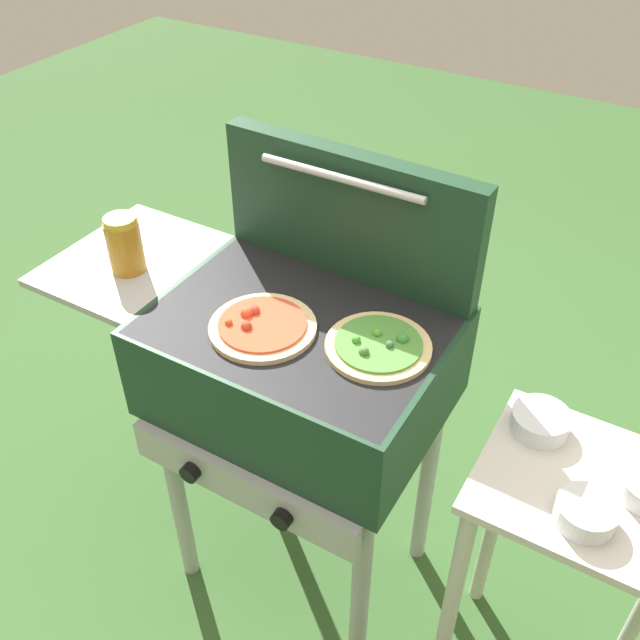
# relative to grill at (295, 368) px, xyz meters

# --- Properties ---
(ground_plane) EXTENTS (8.00, 8.00, 0.00)m
(ground_plane) POSITION_rel_grill_xyz_m (0.01, 0.00, -0.76)
(ground_plane) COLOR #38602D
(grill) EXTENTS (0.96, 0.53, 0.90)m
(grill) POSITION_rel_grill_xyz_m (0.00, 0.00, 0.00)
(grill) COLOR #193823
(grill) RESTS_ON ground_plane
(grill_lid_open) EXTENTS (0.63, 0.09, 0.30)m
(grill_lid_open) POSITION_rel_grill_xyz_m (0.01, 0.22, 0.30)
(grill_lid_open) COLOR #193823
(grill_lid_open) RESTS_ON grill
(pizza_pepperoni) EXTENTS (0.23, 0.23, 0.04)m
(pizza_pepperoni) POSITION_rel_grill_xyz_m (-0.04, -0.06, 0.15)
(pizza_pepperoni) COLOR beige
(pizza_pepperoni) RESTS_ON grill
(pizza_veggie) EXTENTS (0.22, 0.22, 0.03)m
(pizza_veggie) POSITION_rel_grill_xyz_m (0.20, 0.00, 0.15)
(pizza_veggie) COLOR #E0C17F
(pizza_veggie) RESTS_ON grill
(sauce_jar) EXTENTS (0.08, 0.08, 0.14)m
(sauce_jar) POSITION_rel_grill_xyz_m (-0.43, -0.04, 0.21)
(sauce_jar) COLOR #B77A1E
(sauce_jar) RESTS_ON grill
(prep_table) EXTENTS (0.44, 0.36, 0.76)m
(prep_table) POSITION_rel_grill_xyz_m (0.67, 0.00, -0.21)
(prep_table) COLOR beige
(prep_table) RESTS_ON ground_plane
(topping_bowl_far) EXTENTS (0.11, 0.11, 0.04)m
(topping_bowl_far) POSITION_rel_grill_xyz_m (0.67, -0.08, 0.02)
(topping_bowl_far) COLOR silver
(topping_bowl_far) RESTS_ON prep_table
(topping_bowl_middle) EXTENTS (0.12, 0.12, 0.04)m
(topping_bowl_middle) POSITION_rel_grill_xyz_m (0.53, 0.09, 0.02)
(topping_bowl_middle) COLOR silver
(topping_bowl_middle) RESTS_ON prep_table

